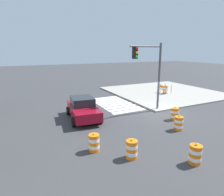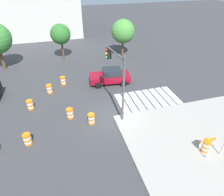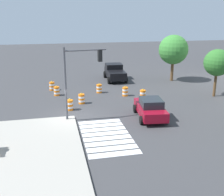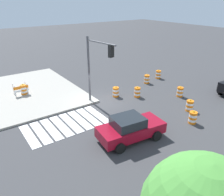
% 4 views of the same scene
% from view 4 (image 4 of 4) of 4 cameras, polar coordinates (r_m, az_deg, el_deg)
% --- Properties ---
extents(ground_plane, '(120.00, 120.00, 0.00)m').
position_cam_4_polar(ground_plane, '(19.69, -3.18, -1.07)').
color(ground_plane, '#38383A').
extents(sidewalk_corner, '(12.00, 12.00, 0.15)m').
position_cam_4_polar(sidewalk_corner, '(22.99, -24.28, 0.73)').
color(sidewalk_corner, '#9E998E').
rests_on(sidewalk_corner, ground).
extents(crosswalk_stripes, '(5.85, 3.20, 0.02)m').
position_cam_4_polar(crosswalk_stripes, '(16.65, -11.60, -6.56)').
color(crosswalk_stripes, silver).
rests_on(crosswalk_stripes, ground).
extents(sports_car, '(4.49, 2.52, 1.63)m').
position_cam_4_polar(sports_car, '(14.40, 4.66, -7.62)').
color(sports_car, maroon).
rests_on(sports_car, ground).
extents(traffic_barrel_near_corner, '(0.56, 0.56, 1.02)m').
position_cam_4_polar(traffic_barrel_near_corner, '(19.05, 19.15, -1.87)').
color(traffic_barrel_near_corner, orange).
rests_on(traffic_barrel_near_corner, ground).
extents(traffic_barrel_crosswalk_end, '(0.56, 0.56, 1.02)m').
position_cam_4_polar(traffic_barrel_crosswalk_end, '(21.57, 16.91, 1.50)').
color(traffic_barrel_crosswalk_end, orange).
rests_on(traffic_barrel_crosswalk_end, ground).
extents(traffic_barrel_median_near, '(0.56, 0.56, 1.02)m').
position_cam_4_polar(traffic_barrel_median_near, '(17.29, 19.85, -4.71)').
color(traffic_barrel_median_near, orange).
rests_on(traffic_barrel_median_near, ground).
extents(traffic_barrel_median_far, '(0.56, 0.56, 1.02)m').
position_cam_4_polar(traffic_barrel_median_far, '(24.23, 8.85, 4.76)').
color(traffic_barrel_median_far, orange).
rests_on(traffic_barrel_median_far, ground).
extents(traffic_barrel_far_curb, '(0.56, 0.56, 1.02)m').
position_cam_4_polar(traffic_barrel_far_curb, '(20.63, 0.97, 1.55)').
color(traffic_barrel_far_curb, orange).
rests_on(traffic_barrel_far_curb, ground).
extents(traffic_barrel_lane_center, '(0.56, 0.56, 1.02)m').
position_cam_4_polar(traffic_barrel_lane_center, '(20.71, 6.45, 1.48)').
color(traffic_barrel_lane_center, orange).
rests_on(traffic_barrel_lane_center, ground).
extents(traffic_barrel_opposite_curb, '(0.56, 0.56, 1.02)m').
position_cam_4_polar(traffic_barrel_opposite_curb, '(26.01, 11.70, 5.89)').
color(traffic_barrel_opposite_curb, orange).
rests_on(traffic_barrel_opposite_curb, ground).
extents(traffic_barrel_on_sidewalk, '(0.56, 0.56, 1.02)m').
position_cam_4_polar(traffic_barrel_on_sidewalk, '(22.32, -21.56, 2.00)').
color(traffic_barrel_on_sidewalk, orange).
rests_on(traffic_barrel_on_sidewalk, sidewalk_corner).
extents(construction_barricade, '(1.30, 0.80, 1.00)m').
position_cam_4_polar(construction_barricade, '(22.27, -22.17, 2.18)').
color(construction_barricade, silver).
rests_on(construction_barricade, sidewalk_corner).
extents(traffic_light_pole, '(0.76, 3.27, 5.50)m').
position_cam_4_polar(traffic_light_pole, '(17.72, -3.74, 9.49)').
color(traffic_light_pole, '#4C4C51').
rests_on(traffic_light_pole, sidewalk_corner).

